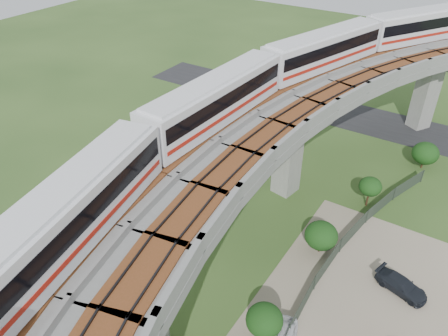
{
  "coord_description": "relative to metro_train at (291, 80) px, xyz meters",
  "views": [
    {
      "loc": [
        14.89,
        -22.81,
        26.47
      ],
      "look_at": [
        -0.38,
        1.02,
        7.5
      ],
      "focal_mm": 35.0,
      "sensor_mm": 36.0,
      "label": 1
    }
  ],
  "objects": [
    {
      "name": "tree_3",
      "position": [
        6.19,
        -15.04,
        -10.27
      ],
      "size": [
        2.52,
        2.52,
        3.11
      ],
      "color": "#382314",
      "rests_on": "ground"
    },
    {
      "name": "tree_1",
      "position": [
        7.6,
        3.29,
        -10.09
      ],
      "size": [
        2.13,
        2.13,
        3.14
      ],
      "color": "#382314",
      "rests_on": "ground"
    },
    {
      "name": "viaduct",
      "position": [
        2.79,
        -9.14,
        -3.26
      ],
      "size": [
        19.58,
        73.98,
        11.4
      ],
      "color": "#99968E",
      "rests_on": "ground"
    },
    {
      "name": "car_dark",
      "position": [
        13.03,
        -5.68,
        -11.69
      ],
      "size": [
        4.28,
        2.66,
        1.16
      ],
      "primitive_type": "imported",
      "rotation": [
        0.0,
        0.0,
        1.29
      ],
      "color": "black",
      "rests_on": "dirt_lot"
    },
    {
      "name": "tree_2",
      "position": [
        6.15,
        -5.06,
        -10.51
      ],
      "size": [
        2.76,
        2.76,
        2.97
      ],
      "color": "#382314",
      "rests_on": "ground"
    },
    {
      "name": "asphalt_road",
      "position": [
        -1.05,
        20.86,
        -12.29
      ],
      "size": [
        60.0,
        8.0,
        0.03
      ],
      "primitive_type": "cube",
      "color": "#232326",
      "rests_on": "ground"
    },
    {
      "name": "fence",
      "position": [
        8.7,
        -9.14,
        -11.56
      ],
      "size": [
        3.87,
        38.73,
        1.5
      ],
      "color": "#2D382D",
      "rests_on": "ground"
    },
    {
      "name": "metro_train",
      "position": [
        0.0,
        0.0,
        0.0
      ],
      "size": [
        15.61,
        60.58,
        3.64
      ],
      "color": "white",
      "rests_on": "ground"
    },
    {
      "name": "ground",
      "position": [
        -1.05,
        -9.14,
        -12.31
      ],
      "size": [
        160.0,
        160.0,
        0.0
      ],
      "primitive_type": "plane",
      "color": "#2F4C1E",
      "rests_on": "ground"
    },
    {
      "name": "tree_0",
      "position": [
        10.63,
        12.98,
        -10.46
      ],
      "size": [
        2.79,
        2.79,
        3.04
      ],
      "color": "#382314",
      "rests_on": "ground"
    }
  ]
}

